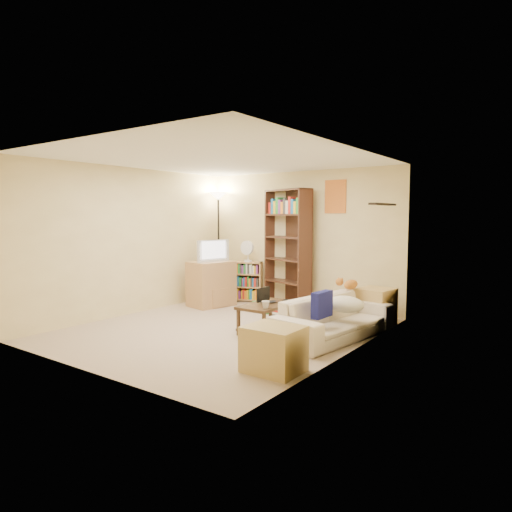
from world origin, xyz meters
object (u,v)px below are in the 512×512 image
object	(u,v)px
television	(211,251)
short_bookshelf	(247,281)
sofa	(334,318)
side_table	(375,307)
laptop	(271,303)
floor_lamp	(218,214)
mug	(266,305)
coffee_table	(267,314)
desk_fan	(247,250)
tabby_cat	(349,284)
tv_stand	(211,284)
tall_bookshelf	(288,245)
end_cabinet	(274,349)

from	to	relation	value
television	short_bookshelf	size ratio (longest dim) A/B	0.90
sofa	side_table	world-z (taller)	sofa
laptop	floor_lamp	xyz separation A→B (m)	(-2.43, 1.71, 1.30)
side_table	short_bookshelf	bearing A→B (deg)	171.45
mug	coffee_table	bearing A→B (deg)	119.49
desk_fan	mug	bearing A→B (deg)	-47.97
tabby_cat	sofa	bearing A→B (deg)	-79.86
laptop	side_table	distance (m)	1.69
tv_stand	short_bookshelf	bearing A→B (deg)	85.26
tv_stand	tall_bookshelf	xyz separation A→B (m)	(1.19, 0.78, 0.73)
desk_fan	television	bearing A→B (deg)	-111.82
sofa	floor_lamp	distance (m)	3.95
sofa	desk_fan	bearing A→B (deg)	68.83
desk_fan	coffee_table	bearing A→B (deg)	-46.27
sofa	end_cabinet	bearing A→B (deg)	-169.22
floor_lamp	side_table	xyz separation A→B (m)	(3.52, -0.42, -1.44)
desk_fan	end_cabinet	size ratio (longest dim) A/B	0.70
tabby_cat	tall_bookshelf	xyz separation A→B (m)	(-1.55, 0.73, 0.50)
television	tall_bookshelf	distance (m)	1.43
coffee_table	tall_bookshelf	xyz separation A→B (m)	(-0.74, 1.75, 0.88)
sofa	tall_bookshelf	size ratio (longest dim) A/B	0.94
coffee_table	side_table	bearing A→B (deg)	50.12
side_table	end_cabinet	size ratio (longest dim) A/B	0.95
tabby_cat	end_cabinet	bearing A→B (deg)	-85.12
television	desk_fan	size ratio (longest dim) A/B	1.68
tv_stand	side_table	bearing A→B (deg)	19.81
tabby_cat	tv_stand	bearing A→B (deg)	-179.09
mug	tall_bookshelf	xyz separation A→B (m)	(-0.90, 2.04, 0.68)
tv_stand	television	distance (m)	0.62
tall_bookshelf	short_bookshelf	xyz separation A→B (m)	(-0.94, 0.00, -0.75)
coffee_table	tv_stand	world-z (taller)	tv_stand
coffee_table	desk_fan	size ratio (longest dim) A/B	2.21
coffee_table	floor_lamp	distance (m)	3.32
sofa	tv_stand	xyz separation A→B (m)	(-2.88, 0.74, 0.13)
sofa	end_cabinet	size ratio (longest dim) A/B	3.42
mug	television	world-z (taller)	television
tabby_cat	short_bookshelf	world-z (taller)	short_bookshelf
sofa	floor_lamp	size ratio (longest dim) A/B	0.94
mug	tv_stand	world-z (taller)	tv_stand
side_table	tv_stand	bearing A→B (deg)	-173.34
laptop	desk_fan	xyz separation A→B (m)	(-1.67, 1.67, 0.59)
mug	side_table	size ratio (longest dim) A/B	0.20
tv_stand	desk_fan	xyz separation A→B (m)	(0.29, 0.73, 0.60)
sofa	tv_stand	size ratio (longest dim) A/B	2.44
sofa	side_table	xyz separation A→B (m)	(0.17, 1.09, -0.00)
laptop	tv_stand	size ratio (longest dim) A/B	0.40
sofa	laptop	size ratio (longest dim) A/B	6.13
sofa	tabby_cat	distance (m)	0.87
desk_fan	floor_lamp	world-z (taller)	floor_lamp
floor_lamp	end_cabinet	distance (m)	4.86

